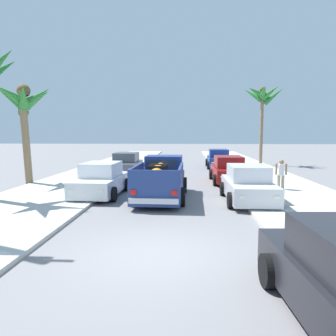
% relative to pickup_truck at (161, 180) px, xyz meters
% --- Properties ---
extents(ground_plane, '(160.00, 160.00, 0.00)m').
position_rel_pickup_truck_xyz_m(ground_plane, '(0.38, -6.71, -0.81)').
color(ground_plane, slate).
extents(sidewalk_left, '(4.93, 60.00, 0.12)m').
position_rel_pickup_truck_xyz_m(sidewalk_left, '(-5.12, 5.29, -0.75)').
color(sidewalk_left, beige).
rests_on(sidewalk_left, ground).
extents(sidewalk_right, '(4.93, 60.00, 0.12)m').
position_rel_pickup_truck_xyz_m(sidewalk_right, '(5.89, 5.29, -0.75)').
color(sidewalk_right, beige).
rests_on(sidewalk_right, ground).
extents(curb_left, '(0.16, 60.00, 0.10)m').
position_rel_pickup_truck_xyz_m(curb_left, '(-4.06, 5.29, -0.76)').
color(curb_left, silver).
rests_on(curb_left, ground).
extents(curb_right, '(0.16, 60.00, 0.10)m').
position_rel_pickup_truck_xyz_m(curb_right, '(4.82, 5.29, -0.76)').
color(curb_right, silver).
rests_on(curb_right, ground).
extents(pickup_truck, '(2.30, 5.25, 1.80)m').
position_rel_pickup_truck_xyz_m(pickup_truck, '(0.00, 0.00, 0.00)').
color(pickup_truck, navy).
rests_on(pickup_truck, ground).
extents(car_left_near, '(2.06, 4.27, 1.54)m').
position_rel_pickup_truck_xyz_m(car_left_near, '(3.60, 4.87, -0.10)').
color(car_left_near, maroon).
rests_on(car_left_near, ground).
extents(car_right_near, '(2.11, 4.30, 1.54)m').
position_rel_pickup_truck_xyz_m(car_right_near, '(-2.82, 0.43, -0.10)').
color(car_right_near, silver).
rests_on(car_right_near, ground).
extents(car_right_mid, '(2.07, 4.28, 1.54)m').
position_rel_pickup_truck_xyz_m(car_right_mid, '(3.81, 13.07, -0.10)').
color(car_right_mid, navy).
rests_on(car_right_mid, ground).
extents(car_left_far, '(2.04, 4.27, 1.54)m').
position_rel_pickup_truck_xyz_m(car_left_far, '(3.72, -0.55, -0.10)').
color(car_left_far, silver).
rests_on(car_left_far, ground).
extents(car_right_far, '(2.03, 4.26, 1.54)m').
position_rel_pickup_truck_xyz_m(car_right_far, '(-3.07, 8.07, -0.10)').
color(car_right_far, '#474C56').
rests_on(car_right_far, ground).
extents(palm_tree_left_fore, '(3.69, 3.72, 7.06)m').
position_rel_pickup_truck_xyz_m(palm_tree_left_fore, '(7.89, 15.27, 5.21)').
color(palm_tree_left_fore, '#846B4C').
rests_on(palm_tree_left_fore, ground).
extents(palm_tree_right_fore, '(3.28, 3.62, 5.54)m').
position_rel_pickup_truck_xyz_m(palm_tree_right_fore, '(-7.78, 3.18, 3.62)').
color(palm_tree_right_fore, '#846B4C').
rests_on(palm_tree_right_fore, ground).
extents(pedestrian, '(0.57, 0.41, 1.59)m').
position_rel_pickup_truck_xyz_m(pedestrian, '(5.79, 1.91, 0.10)').
color(pedestrian, gray).
rests_on(pedestrian, ground).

